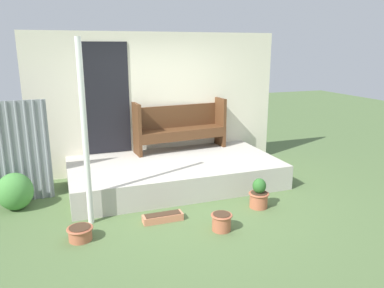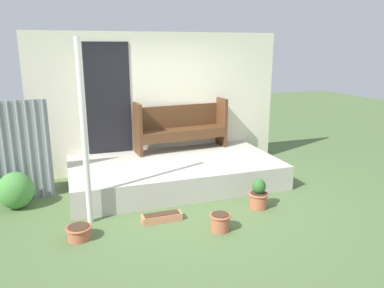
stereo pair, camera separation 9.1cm
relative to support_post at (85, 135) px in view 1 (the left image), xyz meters
The scene contains 10 objects.
ground_plane 1.86m from the support_post, ahead, with size 24.00×24.00×0.00m, color #516B3D.
porch_slab 2.11m from the support_post, 34.38° to the left, with size 3.55×1.86×0.41m.
house_wall 2.50m from the support_post, 53.45° to the left, with size 4.75×0.08×2.60m.
support_post is the anchor object (origin of this frame).
bench 2.59m from the support_post, 43.52° to the left, with size 1.79×0.54×0.95m.
flower_pot_left 1.23m from the support_post, 111.08° to the right, with size 0.33×0.33×0.18m.
flower_pot_middle 2.09m from the support_post, 26.71° to the right, with size 0.29×0.29×0.23m.
flower_pot_right 2.64m from the support_post, ahead, with size 0.31×0.31×0.45m.
planter_box_rect 1.53m from the support_post, 16.89° to the right, with size 0.56×0.17×0.11m.
shrub_by_fence 1.61m from the support_post, 140.24° to the left, with size 0.52×0.46×0.56m.
Camera 1 is at (-1.68, -4.99, 2.34)m, focal length 35.00 mm.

